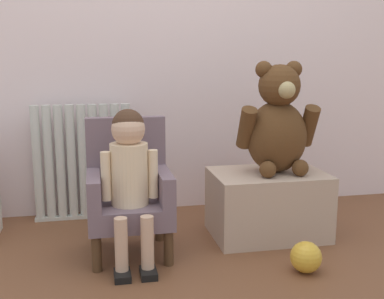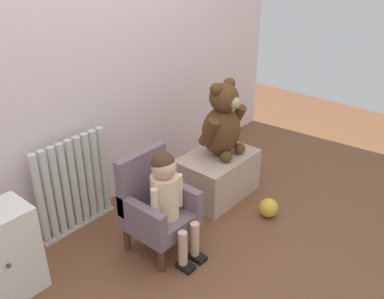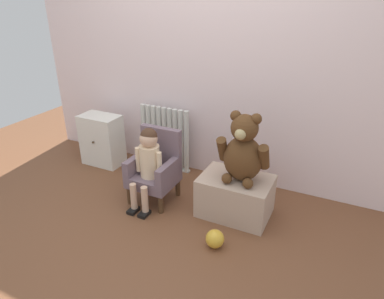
% 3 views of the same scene
% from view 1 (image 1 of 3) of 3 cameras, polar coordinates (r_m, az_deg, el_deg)
% --- Properties ---
extents(back_wall, '(3.80, 0.05, 2.40)m').
position_cam_1_polar(back_wall, '(2.90, -4.97, 16.45)').
color(back_wall, silver).
rests_on(back_wall, ground_plane).
extents(radiator, '(0.56, 0.05, 0.66)m').
position_cam_1_polar(radiator, '(2.80, -12.80, -1.55)').
color(radiator, silver).
rests_on(radiator, ground_plane).
extents(child_armchair, '(0.38, 0.37, 0.64)m').
position_cam_1_polar(child_armchair, '(2.29, -7.53, -4.90)').
color(child_armchair, slate).
rests_on(child_armchair, ground_plane).
extents(child_figure, '(0.25, 0.35, 0.70)m').
position_cam_1_polar(child_figure, '(2.15, -7.42, -1.86)').
color(child_figure, beige).
rests_on(child_figure, ground_plane).
extents(low_bench, '(0.57, 0.40, 0.34)m').
position_cam_1_polar(low_bench, '(2.54, 8.93, -6.40)').
color(low_bench, tan).
rests_on(low_bench, ground_plane).
extents(large_teddy_bear, '(0.41, 0.29, 0.56)m').
position_cam_1_polar(large_teddy_bear, '(2.47, 10.11, 2.96)').
color(large_teddy_bear, '#54341A').
rests_on(large_teddy_bear, low_bench).
extents(toy_ball, '(0.14, 0.14, 0.14)m').
position_cam_1_polar(toy_ball, '(2.19, 13.35, -12.30)').
color(toy_ball, gold).
rests_on(toy_ball, ground_plane).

